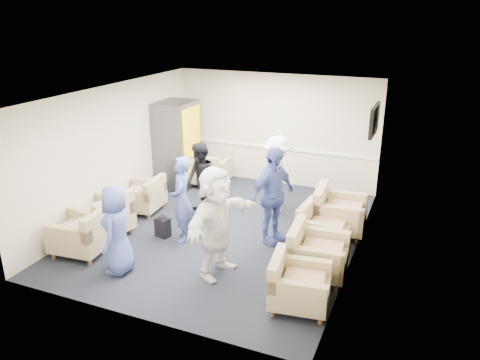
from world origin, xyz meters
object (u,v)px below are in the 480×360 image
at_px(armchair_left_mid, 103,219).
at_px(armchair_right_far, 336,214).
at_px(armchair_right_midnear, 315,255).
at_px(person_front_right, 216,222).
at_px(person_back_left, 200,181).
at_px(armchair_left_far, 144,197).
at_px(vending_machine, 177,145).
at_px(armchair_right_near, 296,286).
at_px(person_mid_left, 182,199).
at_px(armchair_left_near, 85,234).
at_px(armchair_right_midfar, 321,229).
at_px(armchair_corner, 208,172).
at_px(person_front_left, 117,230).
at_px(person_back_right, 277,176).
at_px(person_mid_right, 272,196).

xyz_separation_m(armchair_left_mid, armchair_right_far, (4.02, 1.94, 0.00)).
height_order(armchair_right_midnear, person_front_right, person_front_right).
bearing_deg(person_back_left, person_front_right, -11.74).
relative_size(armchair_left_far, person_back_left, 0.55).
height_order(armchair_left_mid, vending_machine, vending_machine).
distance_m(armchair_right_near, person_back_left, 3.60).
xyz_separation_m(armchair_right_far, person_front_right, (-1.48, -2.29, 0.54)).
height_order(armchair_right_far, person_mid_left, person_mid_left).
bearing_deg(armchair_left_mid, armchair_right_near, 89.03).
relative_size(armchair_left_near, armchair_left_far, 1.11).
bearing_deg(armchair_right_midfar, armchair_corner, 62.66).
distance_m(vending_machine, person_front_left, 4.06).
distance_m(armchair_left_mid, person_back_right, 3.57).
bearing_deg(armchair_right_near, armchair_left_near, 80.63).
distance_m(armchair_right_midfar, vending_machine, 4.40).
bearing_deg(armchair_left_near, armchair_corner, 167.73).
distance_m(armchair_left_near, person_front_left, 1.04).
bearing_deg(vending_machine, person_front_right, -51.84).
bearing_deg(person_front_right, armchair_right_near, -93.67).
bearing_deg(person_mid_left, person_back_right, 123.81).
height_order(armchair_right_far, vending_machine, vending_machine).
xyz_separation_m(armchair_right_near, vending_machine, (-4.07, 3.73, 0.71)).
height_order(armchair_left_mid, person_back_left, person_back_left).
distance_m(vending_machine, person_back_left, 1.97).
bearing_deg(armchair_corner, vending_machine, 21.69).
relative_size(person_back_left, person_back_right, 0.93).
relative_size(armchair_corner, person_front_left, 0.60).
distance_m(armchair_corner, person_front_right, 4.16).
bearing_deg(person_mid_right, armchair_left_mid, 133.37).
height_order(armchair_left_near, person_back_left, person_back_left).
height_order(person_front_left, person_mid_right, person_mid_right).
distance_m(armchair_left_far, armchair_corner, 2.03).
distance_m(person_front_left, person_back_right, 3.62).
height_order(armchair_corner, person_front_right, person_front_right).
bearing_deg(armchair_left_far, armchair_corner, 159.64).
xyz_separation_m(vending_machine, person_front_right, (2.63, -3.35, -0.12)).
xyz_separation_m(armchair_right_far, person_back_right, (-1.35, 0.39, 0.47)).
bearing_deg(person_mid_left, armchair_left_mid, -93.59).
distance_m(vending_machine, person_mid_right, 3.64).
relative_size(armchair_left_mid, armchair_right_far, 1.07).
xyz_separation_m(armchair_right_far, person_mid_right, (-1.02, -0.87, 0.54)).
xyz_separation_m(person_front_left, person_back_left, (0.24, 2.48, 0.04)).
relative_size(vending_machine, person_front_right, 1.13).
distance_m(armchair_right_midnear, person_mid_left, 2.63).
relative_size(armchair_right_midfar, armchair_corner, 1.00).
height_order(armchair_left_far, person_back_left, person_back_left).
height_order(armchair_left_mid, armchair_right_near, armchair_left_mid).
relative_size(person_front_left, person_back_left, 0.95).
height_order(armchair_left_far, armchair_right_near, armchair_right_near).
bearing_deg(armchair_right_midfar, armchair_left_mid, 112.16).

